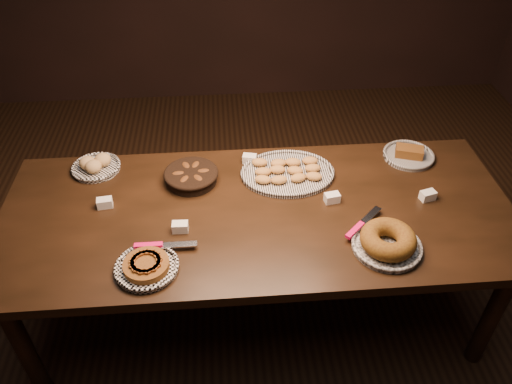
{
  "coord_description": "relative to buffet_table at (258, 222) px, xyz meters",
  "views": [
    {
      "loc": [
        -0.15,
        -1.72,
        2.3
      ],
      "look_at": [
        -0.01,
        0.05,
        0.82
      ],
      "focal_mm": 35.0,
      "sensor_mm": 36.0,
      "label": 1
    }
  ],
  "objects": [
    {
      "name": "ground",
      "position": [
        0.0,
        0.0,
        -0.68
      ],
      "size": [
        5.0,
        5.0,
        0.0
      ],
      "primitive_type": "plane",
      "color": "black",
      "rests_on": "ground"
    },
    {
      "name": "buffet_table",
      "position": [
        0.0,
        0.0,
        0.0
      ],
      "size": [
        2.4,
        1.0,
        0.75
      ],
      "color": "black",
      "rests_on": "ground"
    },
    {
      "name": "apple_tart_plate",
      "position": [
        -0.48,
        -0.32,
        0.09
      ],
      "size": [
        0.34,
        0.26,
        0.05
      ],
      "rotation": [
        0.0,
        0.0,
        0.11
      ],
      "color": "white",
      "rests_on": "buffet_table"
    },
    {
      "name": "madeleine_platter",
      "position": [
        0.17,
        0.26,
        0.09
      ],
      "size": [
        0.47,
        0.38,
        0.05
      ],
      "rotation": [
        0.0,
        0.0,
        -0.32
      ],
      "color": "black",
      "rests_on": "buffet_table"
    },
    {
      "name": "bundt_cake_plate",
      "position": [
        0.53,
        -0.28,
        0.11
      ],
      "size": [
        0.33,
        0.4,
        0.09
      ],
      "rotation": [
        0.0,
        0.0,
        0.39
      ],
      "color": "black",
      "rests_on": "buffet_table"
    },
    {
      "name": "croissant_basket",
      "position": [
        -0.31,
        0.24,
        0.11
      ],
      "size": [
        0.27,
        0.27,
        0.07
      ],
      "rotation": [
        0.0,
        0.0,
        0.1
      ],
      "color": "black",
      "rests_on": "buffet_table"
    },
    {
      "name": "bread_roll_plate",
      "position": [
        -0.8,
        0.38,
        0.1
      ],
      "size": [
        0.25,
        0.25,
        0.08
      ],
      "rotation": [
        0.0,
        0.0,
        0.33
      ],
      "color": "white",
      "rests_on": "buffet_table"
    },
    {
      "name": "loaf_plate",
      "position": [
        0.83,
        0.36,
        0.09
      ],
      "size": [
        0.27,
        0.27,
        0.06
      ],
      "rotation": [
        0.0,
        0.0,
        -0.32
      ],
      "color": "black",
      "rests_on": "buffet_table"
    },
    {
      "name": "tent_cards",
      "position": [
        0.02,
        0.08,
        0.1
      ],
      "size": [
        1.6,
        0.54,
        0.04
      ],
      "color": "white",
      "rests_on": "buffet_table"
    }
  ]
}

